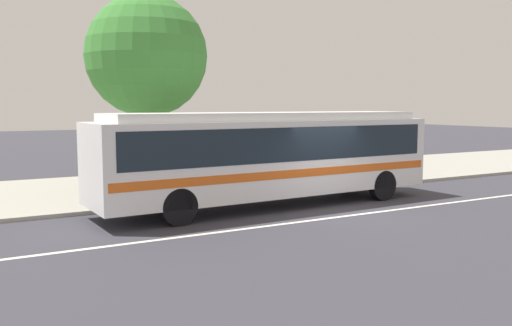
{
  "coord_description": "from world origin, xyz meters",
  "views": [
    {
      "loc": [
        -9.84,
        -12.71,
        3.14
      ],
      "look_at": [
        -1.38,
        2.29,
        1.3
      ],
      "focal_mm": 37.87,
      "sensor_mm": 36.0,
      "label": 1
    }
  ],
  "objects_px": {
    "transit_bus": "(270,152)",
    "bus_stop_sign": "(345,144)",
    "pedestrian_walking_along_curb": "(214,163)",
    "street_tree_near_stop": "(147,56)",
    "pedestrian_waiting_near_sign": "(93,168)",
    "pedestrian_standing_by_tree": "(198,167)"
  },
  "relations": [
    {
      "from": "pedestrian_walking_along_curb",
      "to": "street_tree_near_stop",
      "type": "relative_size",
      "value": 0.25
    },
    {
      "from": "transit_bus",
      "to": "pedestrian_standing_by_tree",
      "type": "xyz_separation_m",
      "value": [
        -1.38,
        2.43,
        -0.63
      ]
    },
    {
      "from": "bus_stop_sign",
      "to": "street_tree_near_stop",
      "type": "bearing_deg",
      "value": 158.08
    },
    {
      "from": "transit_bus",
      "to": "pedestrian_walking_along_curb",
      "type": "relative_size",
      "value": 6.43
    },
    {
      "from": "pedestrian_waiting_near_sign",
      "to": "pedestrian_standing_by_tree",
      "type": "height_order",
      "value": "pedestrian_waiting_near_sign"
    },
    {
      "from": "transit_bus",
      "to": "bus_stop_sign",
      "type": "height_order",
      "value": "transit_bus"
    },
    {
      "from": "pedestrian_walking_along_curb",
      "to": "street_tree_near_stop",
      "type": "distance_m",
      "value": 4.6
    },
    {
      "from": "transit_bus",
      "to": "pedestrian_waiting_near_sign",
      "type": "bearing_deg",
      "value": 144.98
    },
    {
      "from": "pedestrian_waiting_near_sign",
      "to": "pedestrian_standing_by_tree",
      "type": "relative_size",
      "value": 1.06
    },
    {
      "from": "pedestrian_waiting_near_sign",
      "to": "pedestrian_walking_along_curb",
      "type": "bearing_deg",
      "value": -8.72
    },
    {
      "from": "street_tree_near_stop",
      "to": "transit_bus",
      "type": "bearing_deg",
      "value": -63.54
    },
    {
      "from": "street_tree_near_stop",
      "to": "pedestrian_standing_by_tree",
      "type": "bearing_deg",
      "value": -67.09
    },
    {
      "from": "pedestrian_waiting_near_sign",
      "to": "street_tree_near_stop",
      "type": "xyz_separation_m",
      "value": [
        2.33,
        1.45,
        3.75
      ]
    },
    {
      "from": "pedestrian_walking_along_curb",
      "to": "bus_stop_sign",
      "type": "height_order",
      "value": "bus_stop_sign"
    },
    {
      "from": "pedestrian_waiting_near_sign",
      "to": "bus_stop_sign",
      "type": "distance_m",
      "value": 9.31
    },
    {
      "from": "transit_bus",
      "to": "bus_stop_sign",
      "type": "xyz_separation_m",
      "value": [
        4.52,
        1.97,
        -0.05
      ]
    },
    {
      "from": "pedestrian_walking_along_curb",
      "to": "transit_bus",
      "type": "bearing_deg",
      "value": -75.81
    },
    {
      "from": "transit_bus",
      "to": "bus_stop_sign",
      "type": "relative_size",
      "value": 4.68
    },
    {
      "from": "pedestrian_standing_by_tree",
      "to": "street_tree_near_stop",
      "type": "relative_size",
      "value": 0.24
    },
    {
      "from": "transit_bus",
      "to": "pedestrian_waiting_near_sign",
      "type": "height_order",
      "value": "transit_bus"
    },
    {
      "from": "pedestrian_standing_by_tree",
      "to": "bus_stop_sign",
      "type": "distance_m",
      "value": 5.94
    },
    {
      "from": "bus_stop_sign",
      "to": "street_tree_near_stop",
      "type": "relative_size",
      "value": 0.34
    }
  ]
}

